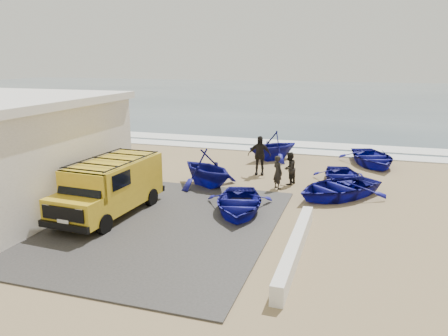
# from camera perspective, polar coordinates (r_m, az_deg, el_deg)

# --- Properties ---
(ground) EXTENTS (160.00, 160.00, 0.00)m
(ground) POSITION_cam_1_polar(r_m,az_deg,el_deg) (17.49, -5.69, -5.11)
(ground) COLOR #947C56
(slab) EXTENTS (12.00, 10.00, 0.05)m
(slab) POSITION_cam_1_polar(r_m,az_deg,el_deg) (16.72, -14.77, -6.36)
(slab) COLOR #3C3A37
(slab) RESTS_ON ground
(ocean) EXTENTS (180.00, 88.00, 0.01)m
(ocean) POSITION_cam_1_polar(r_m,az_deg,el_deg) (71.68, 12.38, 9.22)
(ocean) COLOR #385166
(ocean) RESTS_ON ground
(surf_line) EXTENTS (180.00, 1.60, 0.06)m
(surf_line) POSITION_cam_1_polar(r_m,az_deg,el_deg) (28.51, 3.81, 2.54)
(surf_line) COLOR white
(surf_line) RESTS_ON ground
(surf_wash) EXTENTS (180.00, 2.20, 0.04)m
(surf_wash) POSITION_cam_1_polar(r_m,az_deg,el_deg) (30.91, 4.93, 3.41)
(surf_wash) COLOR white
(surf_wash) RESTS_ON ground
(parapet) EXTENTS (0.35, 6.00, 0.55)m
(parapet) POSITION_cam_1_polar(r_m,az_deg,el_deg) (13.41, 9.30, -10.12)
(parapet) COLOR silver
(parapet) RESTS_ON ground
(van) EXTENTS (2.24, 5.05, 2.12)m
(van) POSITION_cam_1_polar(r_m,az_deg,el_deg) (16.82, -14.62, -2.21)
(van) COLOR gold
(van) RESTS_ON ground
(boat_near_left) EXTENTS (3.40, 4.20, 0.77)m
(boat_near_left) POSITION_cam_1_polar(r_m,az_deg,el_deg) (16.71, 1.90, -4.58)
(boat_near_left) COLOR navy
(boat_near_left) RESTS_ON ground
(boat_near_right) EXTENTS (4.95, 5.05, 0.86)m
(boat_near_right) POSITION_cam_1_polar(r_m,az_deg,el_deg) (19.10, 14.57, -2.49)
(boat_near_right) COLOR navy
(boat_near_right) RESTS_ON ground
(boat_mid_left) EXTENTS (4.28, 4.16, 1.72)m
(boat_mid_left) POSITION_cam_1_polar(r_m,az_deg,el_deg) (20.00, -2.27, -0.00)
(boat_mid_left) COLOR navy
(boat_mid_left) RESTS_ON ground
(boat_mid_right) EXTENTS (3.08, 3.84, 0.71)m
(boat_mid_right) POSITION_cam_1_polar(r_m,az_deg,el_deg) (21.18, 15.14, -1.10)
(boat_mid_right) COLOR navy
(boat_mid_right) RESTS_ON ground
(boat_far_left) EXTENTS (4.19, 4.21, 1.68)m
(boat_far_left) POSITION_cam_1_polar(r_m,az_deg,el_deg) (25.45, 6.41, 2.94)
(boat_far_left) COLOR navy
(boat_far_left) RESTS_ON ground
(boat_far_right) EXTENTS (4.11, 4.87, 0.86)m
(boat_far_right) POSITION_cam_1_polar(r_m,az_deg,el_deg) (25.40, 18.79, 1.30)
(boat_far_right) COLOR navy
(boat_far_right) RESTS_ON ground
(fisherman_front) EXTENTS (0.66, 0.65, 1.53)m
(fisherman_front) POSITION_cam_1_polar(r_m,az_deg,el_deg) (19.77, 7.03, -0.55)
(fisherman_front) COLOR black
(fisherman_front) RESTS_ON ground
(fisherman_middle) EXTENTS (0.80, 0.90, 1.54)m
(fisherman_middle) POSITION_cam_1_polar(r_m,az_deg,el_deg) (20.53, 8.53, -0.04)
(fisherman_middle) COLOR black
(fisherman_middle) RESTS_ON ground
(fisherman_back) EXTENTS (1.23, 0.67, 1.99)m
(fisherman_back) POSITION_cam_1_polar(r_m,az_deg,el_deg) (22.04, 4.64, 1.65)
(fisherman_back) COLOR black
(fisherman_back) RESTS_ON ground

